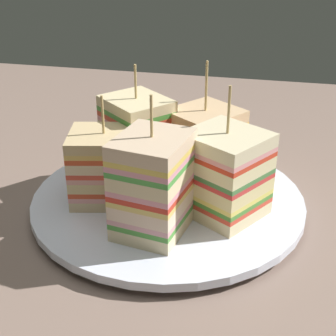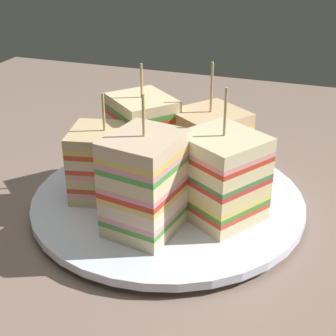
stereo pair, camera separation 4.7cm
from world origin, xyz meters
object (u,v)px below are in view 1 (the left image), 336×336
at_px(sandwich_wedge_1, 156,185).
at_px(plate, 168,201).
at_px(sandwich_wedge_4, 137,137).
at_px(sandwich_wedge_3, 204,144).
at_px(sandwich_wedge_2, 225,174).
at_px(sandwich_wedge_0, 106,166).

bearing_deg(sandwich_wedge_1, plate, 12.83).
bearing_deg(sandwich_wedge_4, sandwich_wedge_3, 49.92).
height_order(sandwich_wedge_2, sandwich_wedge_4, sandwich_wedge_2).
height_order(sandwich_wedge_1, sandwich_wedge_4, sandwich_wedge_1).
xyz_separation_m(sandwich_wedge_1, sandwich_wedge_4, (-0.10, -0.04, -0.00)).
height_order(plate, sandwich_wedge_1, sandwich_wedge_1).
distance_m(plate, sandwich_wedge_2, 0.07).
height_order(sandwich_wedge_0, sandwich_wedge_1, sandwich_wedge_1).
relative_size(sandwich_wedge_0, sandwich_wedge_4, 0.88).
relative_size(plate, sandwich_wedge_1, 2.16).
xyz_separation_m(sandwich_wedge_0, sandwich_wedge_2, (0.00, 0.11, 0.01)).
height_order(sandwich_wedge_0, sandwich_wedge_4, sandwich_wedge_4).
height_order(sandwich_wedge_1, sandwich_wedge_3, same).
bearing_deg(sandwich_wedge_0, plate, 3.36).
relative_size(sandwich_wedge_0, sandwich_wedge_3, 0.85).
distance_m(plate, sandwich_wedge_4, 0.07).
distance_m(sandwich_wedge_1, sandwich_wedge_2, 0.07).
relative_size(sandwich_wedge_1, sandwich_wedge_2, 1.01).
height_order(sandwich_wedge_0, sandwich_wedge_2, sandwich_wedge_2).
distance_m(sandwich_wedge_3, sandwich_wedge_4, 0.07).
distance_m(sandwich_wedge_2, sandwich_wedge_3, 0.07).
bearing_deg(sandwich_wedge_0, sandwich_wedge_2, -12.82).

